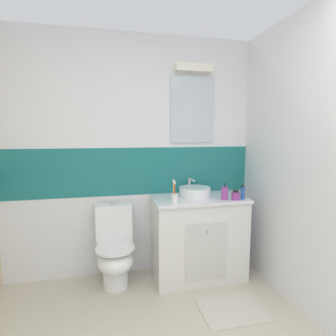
{
  "coord_description": "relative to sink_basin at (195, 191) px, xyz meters",
  "views": [
    {
      "loc": [
        -0.25,
        -0.4,
        1.49
      ],
      "look_at": [
        0.28,
        1.94,
        1.19
      ],
      "focal_mm": 28.63,
      "sensor_mm": 36.0,
      "label": 1
    }
  ],
  "objects": [
    {
      "name": "toilet",
      "position": [
        -0.83,
        -0.03,
        -0.53
      ],
      "size": [
        0.37,
        0.5,
        0.8
      ],
      "color": "white",
      "rests_on": "ground_plane"
    },
    {
      "name": "vanity_cabinet",
      "position": [
        0.03,
        -0.04,
        -0.48
      ],
      "size": [
        0.94,
        0.53,
        0.85
      ],
      "color": "silver",
      "rests_on": "ground_plane"
    },
    {
      "name": "bath_mat",
      "position": [
        0.13,
        -0.65,
        -0.9
      ],
      "size": [
        0.54,
        0.42,
        0.01
      ],
      "primitive_type": "cube",
      "color": "beige",
      "rests_on": "ground_plane"
    },
    {
      "name": "wall_right_plain",
      "position": [
        0.73,
        -0.99,
        0.35
      ],
      "size": [
        0.1,
        3.48,
        2.5
      ],
      "primitive_type": "cube",
      "color": "white",
      "rests_on": "ground_plane"
    },
    {
      "name": "wall_back_tiled",
      "position": [
        -0.61,
        0.26,
        0.36
      ],
      "size": [
        3.2,
        0.2,
        2.5
      ],
      "color": "white",
      "rests_on": "ground_plane"
    },
    {
      "name": "sink_basin",
      "position": [
        0.0,
        0.0,
        0.0
      ],
      "size": [
        0.32,
        0.37,
        0.17
      ],
      "color": "white",
      "rests_on": "vanity_cabinet"
    },
    {
      "name": "soap_dispenser",
      "position": [
        0.24,
        -0.2,
        0.01
      ],
      "size": [
        0.07,
        0.07,
        0.17
      ],
      "color": "#993F99",
      "rests_on": "vanity_cabinet"
    },
    {
      "name": "deodorant_spray_can",
      "position": [
        0.42,
        -0.23,
        0.01
      ],
      "size": [
        0.04,
        0.04,
        0.14
      ],
      "color": "#2659B2",
      "rests_on": "vanity_cabinet"
    },
    {
      "name": "hair_gel_jar",
      "position": [
        0.35,
        -0.23,
        -0.01
      ],
      "size": [
        0.08,
        0.08,
        0.1
      ],
      "color": "#993F99",
      "rests_on": "vanity_cabinet"
    },
    {
      "name": "toothbrush_cup",
      "position": [
        -0.27,
        -0.22,
        0.0
      ],
      "size": [
        0.07,
        0.07,
        0.22
      ],
      "color": "white",
      "rests_on": "vanity_cabinet"
    }
  ]
}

